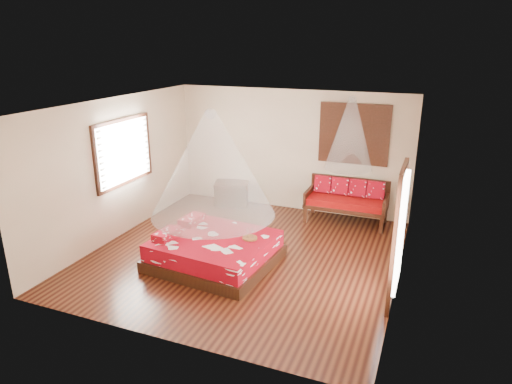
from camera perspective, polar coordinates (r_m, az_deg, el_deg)
room at (r=8.13m, az=-1.51°, el=1.04°), size 5.54×5.54×2.84m
bed at (r=8.28m, az=-5.28°, el=-7.26°), size 2.19×2.01×0.63m
daybed at (r=10.20m, az=11.29°, el=-0.86°), size 1.75×0.78×0.94m
storage_chest at (r=11.14m, az=-3.04°, el=-0.14°), size 0.95×0.80×0.56m
shutter_panel at (r=10.16m, az=12.15°, el=7.09°), size 1.52×0.06×1.32m
window_left at (r=9.57m, az=-16.17°, el=4.85°), size 0.10×1.74×1.34m
glazed_door at (r=7.09m, az=17.17°, el=-5.37°), size 0.08×1.02×2.16m
wine_tray at (r=8.07m, az=-0.77°, el=-5.50°), size 0.27×0.27×0.21m
mosquito_net_main at (r=7.71m, az=-5.52°, el=3.47°), size 2.15×2.15×1.80m
mosquito_net_daybed at (r=9.69m, az=11.69°, el=7.18°), size 1.00×1.00×1.50m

